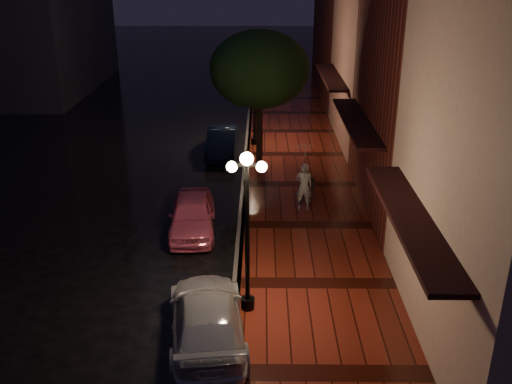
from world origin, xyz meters
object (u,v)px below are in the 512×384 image
(woman_with_umbrella, at_px, (305,167))
(parking_meter, at_px, (246,194))
(street_tree, at_px, (260,72))
(streetlamp_far, at_px, (255,94))
(navy_car, at_px, (222,142))
(streetlamp_near, at_px, (247,224))
(pink_car, at_px, (192,214))
(silver_car, at_px, (207,319))

(woman_with_umbrella, height_order, parking_meter, woman_with_umbrella)
(street_tree, height_order, parking_meter, street_tree)
(streetlamp_far, xyz_separation_m, woman_with_umbrella, (1.88, -7.70, -0.81))
(street_tree, bearing_deg, navy_car, 133.82)
(streetlamp_near, bearing_deg, woman_with_umbrella, 73.36)
(streetlamp_far, height_order, pink_car, streetlamp_far)
(pink_car, distance_m, parking_meter, 2.01)
(navy_car, relative_size, parking_meter, 2.68)
(streetlamp_near, relative_size, navy_car, 1.13)
(streetlamp_far, bearing_deg, streetlamp_near, -90.00)
(street_tree, xyz_separation_m, woman_with_umbrella, (1.62, -4.70, -2.45))
(streetlamp_near, distance_m, woman_with_umbrella, 6.62)
(pink_car, bearing_deg, woman_with_umbrella, 17.59)
(navy_car, distance_m, parking_meter, 7.34)
(parking_meter, bearing_deg, pink_car, -179.36)
(streetlamp_near, relative_size, woman_with_umbrella, 1.73)
(street_tree, height_order, pink_car, street_tree)
(silver_car, height_order, woman_with_umbrella, woman_with_umbrella)
(navy_car, bearing_deg, streetlamp_near, -82.82)
(navy_car, bearing_deg, parking_meter, -79.25)
(streetlamp_far, relative_size, silver_car, 0.98)
(streetlamp_far, distance_m, street_tree, 3.44)
(streetlamp_far, height_order, parking_meter, streetlamp_far)
(woman_with_umbrella, bearing_deg, silver_car, 86.31)
(silver_car, bearing_deg, navy_car, -95.29)
(pink_car, bearing_deg, streetlamp_near, -71.45)
(streetlamp_far, relative_size, parking_meter, 3.04)
(street_tree, height_order, woman_with_umbrella, street_tree)
(navy_car, height_order, parking_meter, parking_meter)
(streetlamp_near, height_order, street_tree, street_tree)
(parking_meter, bearing_deg, streetlamp_far, 63.66)
(street_tree, height_order, navy_car, street_tree)
(streetlamp_near, bearing_deg, silver_car, -129.02)
(silver_car, bearing_deg, street_tree, -103.23)
(streetlamp_far, bearing_deg, navy_car, -142.10)
(streetlamp_far, relative_size, navy_car, 1.13)
(pink_car, relative_size, parking_meter, 2.61)
(navy_car, relative_size, silver_car, 0.87)
(streetlamp_near, distance_m, silver_car, 2.48)
(streetlamp_near, bearing_deg, street_tree, 88.65)
(streetlamp_near, height_order, woman_with_umbrella, streetlamp_near)
(streetlamp_near, xyz_separation_m, silver_car, (-0.95, -1.17, -1.97))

